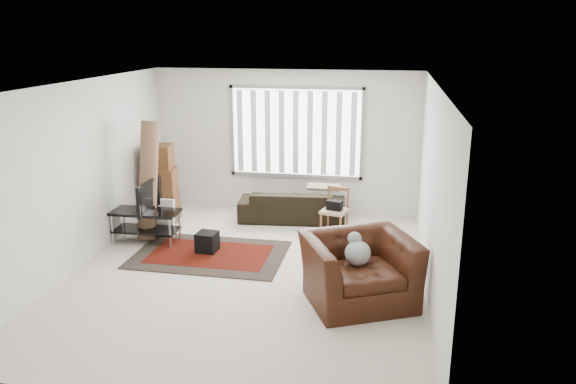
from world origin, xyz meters
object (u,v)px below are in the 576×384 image
sofa (292,201)px  side_chair (335,208)px  tv_stand (146,220)px  moving_boxes (161,186)px  armchair (359,265)px

sofa → side_chair: (0.83, -0.51, 0.06)m
side_chair → sofa: bearing=162.8°
tv_stand → side_chair: size_ratio=1.41×
moving_boxes → side_chair: (3.17, -0.03, -0.23)m
tv_stand → moving_boxes: 1.12m
sofa → armchair: (1.40, -3.04, 0.13)m
moving_boxes → side_chair: moving_boxes is taller
tv_stand → armchair: bearing=-22.6°
side_chair → armchair: armchair is taller
moving_boxes → side_chair: 3.18m
armchair → moving_boxes: bearing=120.7°
armchair → tv_stand: bearing=132.5°
tv_stand → armchair: size_ratio=0.65×
tv_stand → moving_boxes: moving_boxes is taller
sofa → side_chair: side_chair is taller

